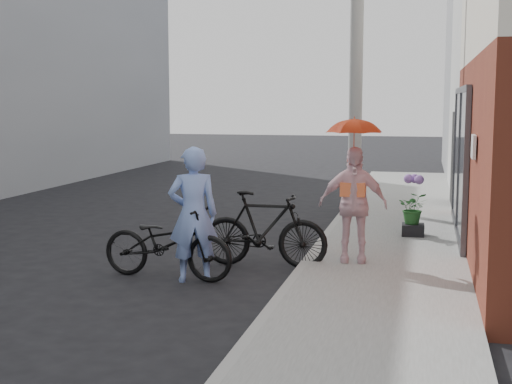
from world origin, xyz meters
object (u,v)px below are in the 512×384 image
(utility_pole, at_px, (357,48))
(bike_left, at_px, (167,243))
(officer, at_px, (193,215))
(bike_right, at_px, (264,229))
(planter, at_px, (413,230))
(kimono_woman, at_px, (353,204))

(utility_pole, xyz_separation_m, bike_left, (-1.89, -6.29, -3.01))
(officer, height_order, bike_right, officer)
(utility_pole, relative_size, officer, 3.88)
(bike_left, height_order, planter, bike_left)
(bike_right, xyz_separation_m, kimono_woman, (1.26, 0.15, 0.38))
(bike_left, distance_m, planter, 4.61)
(bike_left, relative_size, planter, 5.06)
(utility_pole, height_order, bike_right, utility_pole)
(bike_right, relative_size, planter, 4.97)
(utility_pole, bearing_deg, bike_left, -106.70)
(officer, xyz_separation_m, kimono_woman, (1.99, 1.17, 0.04))
(officer, relative_size, bike_left, 0.96)
(bike_left, bearing_deg, planter, -38.27)
(kimono_woman, bearing_deg, planter, 64.51)
(bike_left, xyz_separation_m, planter, (3.19, 3.31, -0.28))
(bike_right, height_order, planter, bike_right)
(officer, xyz_separation_m, bike_left, (-0.39, 0.06, -0.41))
(utility_pole, height_order, kimono_woman, utility_pole)
(kimono_woman, bearing_deg, bike_left, -160.03)
(officer, distance_m, kimono_woman, 2.31)
(kimono_woman, distance_m, planter, 2.45)
(officer, height_order, planter, officer)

